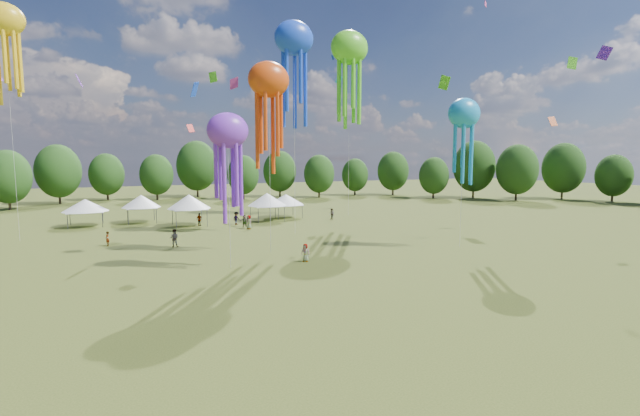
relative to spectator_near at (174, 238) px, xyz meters
name	(u,v)px	position (x,y,z in m)	size (l,w,h in m)	color
ground	(536,406)	(8.26, -37.16, -0.93)	(300.00, 300.00, 0.00)	#384416
spectator_near	(174,238)	(0.00, 0.00, 0.00)	(0.90, 0.71, 1.86)	gray
spectators_far	(250,222)	(10.63, 8.59, -0.08)	(31.20, 26.73, 1.81)	gray
festival_tents	(197,201)	(5.36, 17.39, 2.11)	(33.64, 11.33, 4.28)	#47474C
show_kites	(299,75)	(16.52, 5.76, 18.79)	(49.45, 31.61, 29.04)	#DA440D
treeline	(181,175)	(4.39, 25.36, 5.61)	(201.57, 95.24, 13.43)	#38281C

